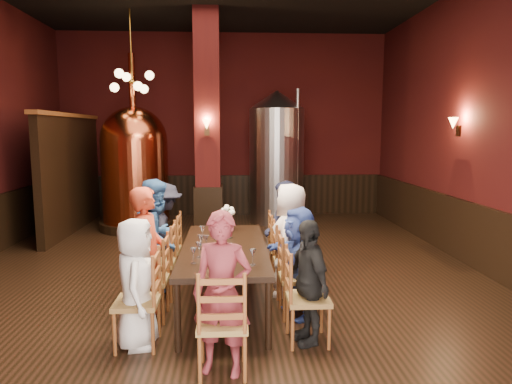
{
  "coord_description": "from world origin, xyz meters",
  "views": [
    {
      "loc": [
        0.17,
        -6.54,
        2.13
      ],
      "look_at": [
        0.54,
        0.2,
        1.22
      ],
      "focal_mm": 32.0,
      "sensor_mm": 36.0,
      "label": 1
    }
  ],
  "objects": [
    {
      "name": "person_6",
      "position": [
        0.93,
        -0.85,
        0.73
      ],
      "size": [
        0.7,
        0.84,
        1.46
      ],
      "primitive_type": "imported",
      "rotation": [
        0.0,
        0.0,
        4.34
      ],
      "color": "white",
      "rests_on": "ground"
    },
    {
      "name": "room",
      "position": [
        0.0,
        0.0,
        2.25
      ],
      "size": [
        10.0,
        10.02,
        4.5
      ],
      "color": "black",
      "rests_on": "ground"
    },
    {
      "name": "chair_7",
      "position": [
        0.93,
        -0.18,
        0.46
      ],
      "size": [
        0.46,
        0.46,
        0.92
      ],
      "primitive_type": null,
      "rotation": [
        0.0,
        0.0,
        1.57
      ],
      "color": "brown",
      "rests_on": "ground"
    },
    {
      "name": "steel_vessel",
      "position": [
        1.22,
        3.99,
        1.52
      ],
      "size": [
        1.45,
        1.45,
        3.04
      ],
      "rotation": [
        0.0,
        0.0,
        0.17
      ],
      "color": "#B2B2B7",
      "rests_on": "ground"
    },
    {
      "name": "person_7",
      "position": [
        0.93,
        -0.18,
        0.71
      ],
      "size": [
        0.45,
        0.74,
        1.42
      ],
      "primitive_type": "imported",
      "rotation": [
        0.0,
        0.0,
        4.88
      ],
      "color": "#1E213C",
      "rests_on": "ground"
    },
    {
      "name": "wine_glass_0",
      "position": [
        -0.23,
        -1.9,
        0.83
      ],
      "size": [
        0.07,
        0.07,
        0.17
      ],
      "primitive_type": null,
      "color": "white",
      "rests_on": "dining_table"
    },
    {
      "name": "partition",
      "position": [
        -3.2,
        3.2,
        1.2
      ],
      "size": [
        0.22,
        3.5,
        2.4
      ],
      "primitive_type": "cube",
      "color": "black",
      "rests_on": "ground"
    },
    {
      "name": "wine_glass_6",
      "position": [
        0.39,
        -1.99,
        0.83
      ],
      "size": [
        0.07,
        0.07,
        0.17
      ],
      "primitive_type": null,
      "color": "white",
      "rests_on": "dining_table"
    },
    {
      "name": "sconce_wall",
      "position": [
        3.9,
        0.8,
        2.2
      ],
      "size": [
        0.2,
        0.2,
        0.36
      ],
      "primitive_type": null,
      "rotation": [
        0.0,
        0.0,
        1.57
      ],
      "color": "black",
      "rests_on": "room"
    },
    {
      "name": "wine_glass_5",
      "position": [
        -0.03,
        -0.83,
        0.83
      ],
      "size": [
        0.07,
        0.07,
        0.17
      ],
      "primitive_type": null,
      "color": "white",
      "rests_on": "dining_table"
    },
    {
      "name": "chair_8",
      "position": [
        0.08,
        -2.73,
        0.46
      ],
      "size": [
        0.46,
        0.46,
        0.92
      ],
      "primitive_type": null,
      "rotation": [
        0.0,
        0.0,
        3.14
      ],
      "color": "brown",
      "rests_on": "ground"
    },
    {
      "name": "wine_glass_7",
      "position": [
        -0.19,
        -1.67,
        0.83
      ],
      "size": [
        0.07,
        0.07,
        0.17
      ],
      "primitive_type": null,
      "color": "white",
      "rests_on": "dining_table"
    },
    {
      "name": "person_0",
      "position": [
        -0.77,
        -2.19,
        0.65
      ],
      "size": [
        0.48,
        0.67,
        1.29
      ],
      "primitive_type": "imported",
      "rotation": [
        0.0,
        0.0,
        1.68
      ],
      "color": "white",
      "rests_on": "ground"
    },
    {
      "name": "chair_2",
      "position": [
        -0.77,
        -0.86,
        0.46
      ],
      "size": [
        0.46,
        0.46,
        0.92
      ],
      "primitive_type": null,
      "rotation": [
        0.0,
        0.0,
        -1.57
      ],
      "color": "brown",
      "rests_on": "ground"
    },
    {
      "name": "chair_4",
      "position": [
        0.93,
        -2.18,
        0.46
      ],
      "size": [
        0.46,
        0.46,
        0.92
      ],
      "primitive_type": null,
      "rotation": [
        0.0,
        0.0,
        1.57
      ],
      "color": "brown",
      "rests_on": "ground"
    },
    {
      "name": "wine_glass_2",
      "position": [
        -0.13,
        -1.34,
        0.83
      ],
      "size": [
        0.07,
        0.07,
        0.17
      ],
      "primitive_type": null,
      "color": "white",
      "rests_on": "dining_table"
    },
    {
      "name": "wine_glass_1",
      "position": [
        0.05,
        -1.3,
        0.83
      ],
      "size": [
        0.07,
        0.07,
        0.17
      ],
      "primitive_type": null,
      "color": "white",
      "rests_on": "dining_table"
    },
    {
      "name": "chair_0",
      "position": [
        -0.77,
        -2.19,
        0.46
      ],
      "size": [
        0.46,
        0.46,
        0.92
      ],
      "primitive_type": null,
      "rotation": [
        0.0,
        0.0,
        -1.57
      ],
      "color": "brown",
      "rests_on": "ground"
    },
    {
      "name": "person_3",
      "position": [
        -0.77,
        -0.19,
        0.7
      ],
      "size": [
        0.78,
        1.03,
        1.41
      ],
      "primitive_type": "imported",
      "rotation": [
        0.0,
        0.0,
        1.89
      ],
      "color": "black",
      "rests_on": "ground"
    },
    {
      "name": "person_5",
      "position": [
        0.93,
        -1.51,
        0.64
      ],
      "size": [
        0.67,
        1.24,
        1.28
      ],
      "primitive_type": "imported",
      "rotation": [
        0.0,
        0.0,
        4.98
      ],
      "color": "#364EA3",
      "rests_on": "ground"
    },
    {
      "name": "column",
      "position": [
        -0.3,
        2.8,
        2.25
      ],
      "size": [
        0.58,
        0.58,
        4.5
      ],
      "primitive_type": "cube",
      "color": "#400F0D",
      "rests_on": "ground"
    },
    {
      "name": "rose_vase",
      "position": [
        0.12,
        -0.34,
        0.99
      ],
      "size": [
        0.21,
        0.21,
        0.36
      ],
      "color": "white",
      "rests_on": "dining_table"
    },
    {
      "name": "pendant_cluster",
      "position": [
        -1.8,
        2.9,
        3.1
      ],
      "size": [
        0.9,
        0.9,
        1.7
      ],
      "primitive_type": null,
      "color": "#A57226",
      "rests_on": "room"
    },
    {
      "name": "chair_3",
      "position": [
        -0.77,
        -0.19,
        0.46
      ],
      "size": [
        0.46,
        0.46,
        0.92
      ],
      "primitive_type": null,
      "rotation": [
        0.0,
        0.0,
        -1.57
      ],
      "color": "brown",
      "rests_on": "ground"
    },
    {
      "name": "chair_6",
      "position": [
        0.93,
        -0.85,
        0.46
      ],
      "size": [
        0.46,
        0.46,
        0.92
      ],
      "primitive_type": null,
      "rotation": [
        0.0,
        0.0,
        1.57
      ],
      "color": "brown",
      "rests_on": "ground"
    },
    {
      "name": "person_2",
      "position": [
        -0.77,
        -0.86,
        0.77
      ],
      "size": [
        0.56,
        0.82,
        1.53
      ],
      "primitive_type": "imported",
      "rotation": [
        0.0,
        0.0,
        1.29
      ],
      "color": "#284F86",
      "rests_on": "ground"
    },
    {
      "name": "wine_glass_3",
      "position": [
        0.15,
        -0.78,
        0.83
      ],
      "size": [
        0.07,
        0.07,
        0.17
      ],
      "primitive_type": null,
      "color": "white",
      "rests_on": "dining_table"
    },
    {
      "name": "chair_1",
      "position": [
        -0.77,
        -1.52,
        0.46
      ],
      "size": [
        0.46,
        0.46,
        0.92
      ],
      "primitive_type": null,
      "rotation": [
        0.0,
        0.0,
        -1.57
      ],
      "color": "brown",
      "rests_on": "ground"
    },
    {
      "name": "wine_glass_8",
      "position": [
        -0.19,
        -1.33,
        0.83
      ],
      "size": [
        0.07,
        0.07,
        0.17
      ],
      "primitive_type": null,
      "color": "white",
      "rests_on": "dining_table"
    },
    {
      "name": "wainscot_right",
      "position": [
        3.96,
        0.0,
        0.5
      ],
      "size": [
        0.08,
        9.9,
        1.0
      ],
      "primitive_type": "cube",
      "color": "black",
      "rests_on": "ground"
    },
    {
      "name": "chair_5",
      "position": [
        0.93,
        -1.51,
        0.46
      ],
      "size": [
        0.46,
        0.46,
        0.92
      ],
      "primitive_type": null,
      "rotation": [
        0.0,
        0.0,
        1.57
      ],
      "color": "brown",
      "rests_on": "ground"
    },
    {
      "name": "sconce_column",
      "position": [
        -0.3,
        2.5,
        2.2
      ],
      "size": [
        0.2,
        0.2,
        0.36
      ],
      "primitive_type": null,
      "rotation": [
        0.0,
        0.0,
        3.14
      ],
      "color": "black",
      "rests_on": "column"
    },
    {
      "name": "person_4",
      "position": [
        0.93,
        -2.18,
        0.63
      ],
      "size": [
        0.5,
        0.8,
        1.26
      ],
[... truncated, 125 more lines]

